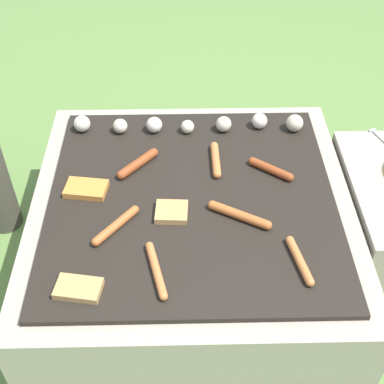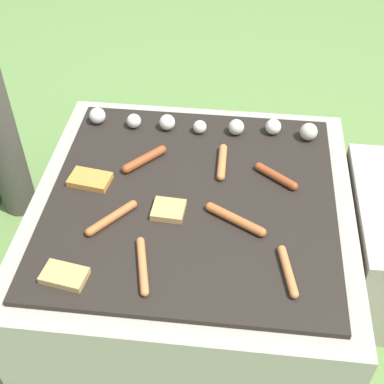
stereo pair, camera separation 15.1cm
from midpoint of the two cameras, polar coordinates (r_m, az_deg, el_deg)
The scene contains 13 objects.
ground_plane at distance 1.87m, azimuth 2.34°, elevation -8.71°, with size 14.00×14.00×0.00m, color #608442.
grill at distance 1.73m, azimuth 2.50°, elevation -5.04°, with size 0.97×0.97×0.37m.
sausage_back_center at distance 1.52m, azimuth -5.77°, elevation -2.89°, with size 0.12×0.15×0.02m.
sausage_back_left at distance 1.43m, azimuth 13.21°, elevation -8.36°, with size 0.05×0.17×0.02m.
sausage_back_right at distance 1.67m, azimuth 11.51°, elevation 1.55°, with size 0.13×0.11×0.03m.
sausage_front_right at distance 1.52m, azimuth 7.47°, elevation -3.03°, with size 0.18×0.11×0.03m.
sausage_front_center at distance 1.40m, azimuth -2.23°, elevation -8.01°, with size 0.06×0.19×0.02m.
sausage_mid_left at distance 1.70m, azimuth -2.58°, elevation 3.42°, with size 0.13×0.14×0.03m.
sausage_mid_right at distance 1.70m, azimuth 5.77°, elevation 3.10°, with size 0.03×0.17×0.03m.
bread_slice_left at distance 1.54m, azimuth 0.28°, elevation -2.05°, with size 0.10×0.09×0.02m.
bread_slice_center at distance 1.41m, azimuth -10.47°, elevation -8.92°, with size 0.13×0.09×0.02m.
bread_slice_right at distance 1.65m, azimuth -8.28°, elevation 1.21°, with size 0.13×0.10×0.02m.
mushroom_row at distance 1.83m, azimuth 3.85°, elevation 7.11°, with size 0.78×0.07×0.06m.
Camera 2 is at (0.13, -1.14, 1.48)m, focal length 50.00 mm.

